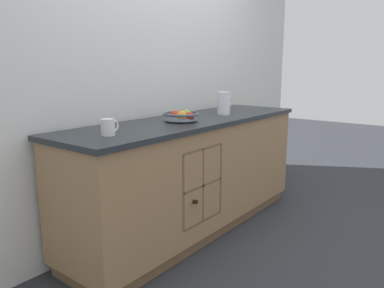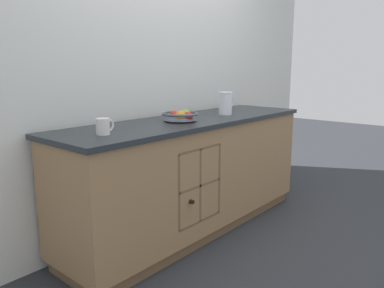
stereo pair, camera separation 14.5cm
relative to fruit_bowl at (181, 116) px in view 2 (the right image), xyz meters
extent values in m
plane|color=#2D3035|center=(0.16, 0.03, -0.95)|extent=(14.00, 14.00, 0.00)
cube|color=silver|center=(0.16, 0.39, 0.32)|extent=(4.69, 0.06, 2.55)
cube|color=brown|center=(0.16, 0.03, -0.91)|extent=(2.23, 0.54, 0.09)
cube|color=#99724C|center=(0.16, 0.03, -0.47)|extent=(2.29, 0.60, 0.79)
cube|color=#23282D|center=(0.16, 0.03, -0.06)|extent=(2.33, 0.64, 0.03)
cube|color=brown|center=(-0.10, -0.17, -0.46)|extent=(0.44, 0.01, 0.53)
cube|color=brown|center=(-0.32, -0.23, -0.46)|extent=(0.02, 0.10, 0.53)
cube|color=brown|center=(0.12, -0.23, -0.46)|extent=(0.02, 0.10, 0.53)
cube|color=brown|center=(-0.10, -0.23, -0.72)|extent=(0.44, 0.10, 0.02)
cube|color=brown|center=(-0.10, -0.23, -0.46)|extent=(0.44, 0.10, 0.02)
cube|color=brown|center=(-0.10, -0.23, -0.20)|extent=(0.44, 0.10, 0.02)
cube|color=brown|center=(-0.10, -0.23, -0.46)|extent=(0.02, 0.10, 0.53)
cylinder|color=black|center=(-0.21, -0.12, -0.55)|extent=(0.08, 0.19, 0.08)
cylinder|color=black|center=(-0.21, -0.26, -0.55)|extent=(0.03, 0.08, 0.03)
cylinder|color=#4C5666|center=(0.00, 0.00, -0.04)|extent=(0.12, 0.12, 0.01)
cone|color=#4C5666|center=(0.00, 0.00, 0.00)|extent=(0.25, 0.25, 0.06)
torus|color=#4C5666|center=(0.00, 0.00, 0.01)|extent=(0.27, 0.27, 0.02)
sphere|color=#7FA838|center=(0.05, -0.01, 0.00)|extent=(0.08, 0.08, 0.08)
sphere|color=red|center=(-0.03, 0.04, 0.00)|extent=(0.07, 0.07, 0.07)
sphere|color=gold|center=(-0.03, -0.03, 0.00)|extent=(0.08, 0.08, 0.08)
sphere|color=red|center=(0.01, -0.07, 0.00)|extent=(0.07, 0.07, 0.07)
cylinder|color=white|center=(0.54, -0.02, 0.05)|extent=(0.11, 0.11, 0.19)
torus|color=white|center=(0.54, -0.02, 0.14)|extent=(0.11, 0.11, 0.01)
torus|color=white|center=(0.59, -0.02, 0.06)|extent=(0.12, 0.01, 0.12)
cylinder|color=white|center=(-0.72, -0.03, 0.01)|extent=(0.08, 0.08, 0.10)
torus|color=white|center=(-0.67, -0.03, 0.01)|extent=(0.08, 0.01, 0.08)
camera|label=1|loc=(-2.12, -1.74, 0.35)|focal=35.00mm
camera|label=2|loc=(-2.03, -1.86, 0.35)|focal=35.00mm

